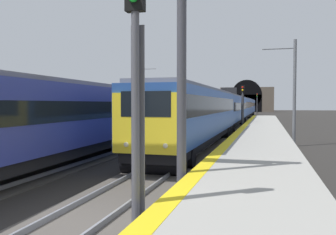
% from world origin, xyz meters
% --- Properties ---
extents(ground_plane, '(320.00, 320.00, 0.00)m').
position_xyz_m(ground_plane, '(0.00, 0.00, 0.00)').
color(ground_plane, '#282623').
extents(platform_right, '(112.00, 3.63, 0.91)m').
position_xyz_m(platform_right, '(0.00, -4.03, 0.45)').
color(platform_right, '#9E9B93').
rests_on(platform_right, ground_plane).
extents(platform_right_edge_strip, '(112.00, 0.50, 0.01)m').
position_xyz_m(platform_right_edge_strip, '(0.00, -2.46, 0.91)').
color(platform_right_edge_strip, yellow).
rests_on(platform_right_edge_strip, platform_right).
extents(track_main_line, '(160.00, 2.77, 0.21)m').
position_xyz_m(track_main_line, '(0.00, 0.00, 0.04)').
color(track_main_line, '#4C4742').
rests_on(track_main_line, ground_plane).
extents(train_main_approaching, '(82.48, 3.03, 4.86)m').
position_xyz_m(train_main_approaching, '(46.49, 0.00, 2.27)').
color(train_main_approaching, '#264C99').
rests_on(train_main_approaching, ground_plane).
extents(train_adjacent_platform, '(60.80, 3.34, 3.99)m').
position_xyz_m(train_adjacent_platform, '(26.46, 4.83, 2.28)').
color(train_adjacent_platform, navy).
rests_on(train_adjacent_platform, ground_plane).
extents(railway_signal_near, '(0.39, 0.38, 5.82)m').
position_xyz_m(railway_signal_near, '(-0.70, -1.89, 3.49)').
color(railway_signal_near, '#4C4C54').
rests_on(railway_signal_near, ground_plane).
extents(railway_signal_mid, '(0.39, 0.38, 4.90)m').
position_xyz_m(railway_signal_mid, '(32.28, -1.89, 2.89)').
color(railway_signal_mid, '#38383D').
rests_on(railway_signal_mid, ground_plane).
extents(railway_signal_far, '(0.39, 0.38, 5.73)m').
position_xyz_m(railway_signal_far, '(93.15, -1.89, 3.44)').
color(railway_signal_far, '#38383D').
rests_on(railway_signal_far, ground_plane).
extents(overhead_signal_gantry, '(0.70, 9.13, 7.58)m').
position_xyz_m(overhead_signal_gantry, '(2.78, 2.41, 5.73)').
color(overhead_signal_gantry, '#3F3F47').
rests_on(overhead_signal_gantry, ground_plane).
extents(tunnel_portal, '(2.78, 18.52, 11.26)m').
position_xyz_m(tunnel_portal, '(122.69, 2.41, 4.36)').
color(tunnel_portal, '#51473D').
rests_on(tunnel_portal, ground_plane).
extents(catenary_mast_near, '(0.22, 2.28, 7.32)m').
position_xyz_m(catenary_mast_near, '(18.60, -6.21, 3.78)').
color(catenary_mast_near, '#595B60').
rests_on(catenary_mast_near, ground_plane).
extents(catenary_mast_far, '(0.22, 2.24, 7.88)m').
position_xyz_m(catenary_mast_far, '(35.50, 11.04, 4.06)').
color(catenary_mast_far, '#595B60').
rests_on(catenary_mast_far, ground_plane).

